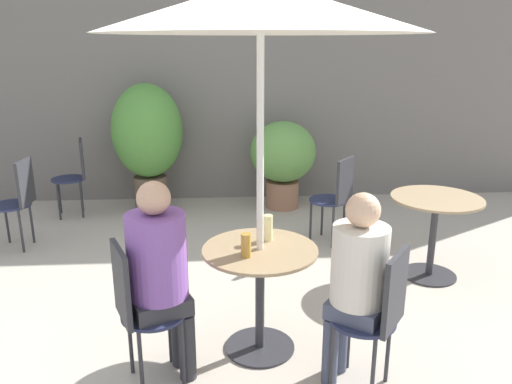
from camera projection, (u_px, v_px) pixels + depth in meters
name	position (u px, v px, depth m)	size (l,w,h in m)	color
ground_plane	(230.00, 354.00, 3.26)	(20.00, 20.00, 0.00)	#B2A899
storefront_wall	(225.00, 81.00, 6.15)	(10.00, 0.06, 3.00)	slate
cafe_table_near	(260.00, 277.00, 3.18)	(0.73, 0.73, 0.72)	#2D2D33
cafe_table_far	(435.00, 219.00, 4.21)	(0.75, 0.75, 0.72)	#2D2D33
bistro_chair_0	(138.00, 303.00, 2.83)	(0.43, 0.41, 0.89)	#232847
bistro_chair_1	(379.00, 309.00, 2.77)	(0.44, 0.43, 0.89)	#232847
bistro_chair_2	(19.00, 196.00, 4.80)	(0.38, 0.38, 0.89)	#232847
bistro_chair_3	(337.00, 193.00, 4.90)	(0.44, 0.43, 0.89)	#232847
bistro_chair_4	(76.00, 171.00, 5.75)	(0.41, 0.39, 0.89)	#232847
seated_person_0	(160.00, 267.00, 2.84)	(0.41, 0.39, 1.24)	#2D2D33
seated_person_1	(357.00, 274.00, 2.79)	(0.40, 0.39, 1.19)	#42475B
beer_glass_0	(268.00, 228.00, 3.23)	(0.06, 0.06, 0.17)	beige
beer_glass_1	(246.00, 245.00, 2.98)	(0.06, 0.06, 0.15)	#B28433
potted_plant_0	(148.00, 136.00, 5.82)	(0.82, 0.82, 1.51)	brown
potted_plant_1	(283.00, 156.00, 5.99)	(0.79, 0.79, 1.06)	#93664C
umbrella	(261.00, 7.00, 2.71)	(1.84, 1.84, 2.28)	silver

